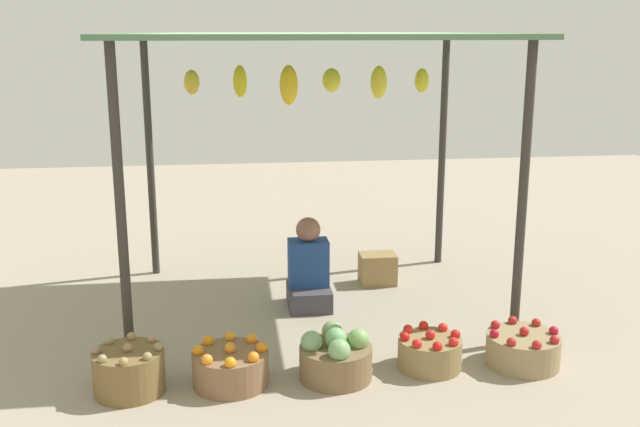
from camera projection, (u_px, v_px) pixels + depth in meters
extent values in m
plane|color=#A29482|center=(312.00, 304.00, 6.44)|extent=(14.00, 14.00, 0.00)
cylinder|color=#38332D|center=(121.00, 211.00, 5.00)|extent=(0.07, 0.07, 2.25)
cylinder|color=#38332D|center=(523.00, 199.00, 5.35)|extent=(0.07, 0.07, 2.25)
cylinder|color=#38332D|center=(150.00, 159.00, 6.98)|extent=(0.07, 0.07, 2.25)
cylinder|color=#38332D|center=(442.00, 153.00, 7.32)|extent=(0.07, 0.07, 2.25)
cube|color=#537A58|center=(311.00, 36.00, 5.88)|extent=(3.14, 2.35, 0.04)
ellipsoid|color=yellow|center=(192.00, 82.00, 6.15)|extent=(0.13, 0.13, 0.20)
ellipsoid|color=yellow|center=(240.00, 81.00, 6.25)|extent=(0.12, 0.12, 0.27)
ellipsoid|color=yellow|center=(289.00, 85.00, 5.83)|extent=(0.14, 0.14, 0.31)
ellipsoid|color=yellow|center=(332.00, 80.00, 6.37)|extent=(0.16, 0.16, 0.21)
ellipsoid|color=yellow|center=(379.00, 82.00, 6.13)|extent=(0.14, 0.14, 0.27)
ellipsoid|color=yellow|center=(422.00, 81.00, 6.35)|extent=(0.12, 0.12, 0.21)
cube|color=#403E47|center=(309.00, 297.00, 6.35)|extent=(0.36, 0.44, 0.18)
cube|color=navy|center=(308.00, 263.00, 6.33)|extent=(0.34, 0.22, 0.40)
sphere|color=#8C5E4E|center=(308.00, 230.00, 6.26)|extent=(0.21, 0.21, 0.21)
cylinder|color=brown|center=(129.00, 371.00, 4.85)|extent=(0.47, 0.47, 0.29)
sphere|color=#A37F59|center=(128.00, 348.00, 4.81)|extent=(0.06, 0.06, 0.06)
sphere|color=#9A8459|center=(158.00, 347.00, 4.83)|extent=(0.06, 0.06, 0.06)
sphere|color=tan|center=(151.00, 339.00, 4.96)|extent=(0.06, 0.06, 0.06)
sphere|color=#A48459|center=(131.00, 336.00, 5.00)|extent=(0.06, 0.06, 0.06)
sphere|color=#968758|center=(109.00, 341.00, 4.93)|extent=(0.06, 0.06, 0.06)
sphere|color=#99775D|center=(96.00, 350.00, 4.78)|extent=(0.06, 0.06, 0.06)
sphere|color=#948958|center=(102.00, 359.00, 4.66)|extent=(0.06, 0.06, 0.06)
sphere|color=#A0874E|center=(124.00, 362.00, 4.62)|extent=(0.06, 0.06, 0.06)
sphere|color=#938551|center=(147.00, 357.00, 4.69)|extent=(0.06, 0.06, 0.06)
cylinder|color=#836042|center=(231.00, 368.00, 4.96)|extent=(0.51, 0.51, 0.23)
sphere|color=orange|center=(230.00, 348.00, 4.92)|extent=(0.08, 0.08, 0.08)
sphere|color=orange|center=(262.00, 347.00, 4.95)|extent=(0.08, 0.08, 0.08)
sphere|color=orange|center=(252.00, 339.00, 5.08)|extent=(0.08, 0.08, 0.08)
sphere|color=orange|center=(230.00, 336.00, 5.13)|extent=(0.08, 0.08, 0.08)
sphere|color=orange|center=(208.00, 341.00, 5.05)|extent=(0.08, 0.08, 0.08)
sphere|color=orange|center=(198.00, 351.00, 4.90)|extent=(0.08, 0.08, 0.08)
sphere|color=orange|center=(207.00, 360.00, 4.76)|extent=(0.08, 0.08, 0.08)
sphere|color=orange|center=(230.00, 363.00, 4.72)|extent=(0.08, 0.08, 0.08)
sphere|color=orange|center=(253.00, 357.00, 4.80)|extent=(0.08, 0.08, 0.08)
cylinder|color=brown|center=(335.00, 362.00, 5.04)|extent=(0.50, 0.50, 0.23)
sphere|color=#72AE6D|center=(335.00, 338.00, 5.00)|extent=(0.15, 0.15, 0.15)
sphere|color=#79A65B|center=(358.00, 339.00, 5.02)|extent=(0.15, 0.15, 0.15)
sphere|color=#7C9E66|center=(332.00, 331.00, 5.16)|extent=(0.15, 0.15, 0.15)
sphere|color=#7CA66F|center=(312.00, 342.00, 4.99)|extent=(0.15, 0.15, 0.15)
sphere|color=#77A968|center=(339.00, 350.00, 4.85)|extent=(0.15, 0.15, 0.15)
cylinder|color=olive|center=(430.00, 353.00, 5.20)|extent=(0.45, 0.45, 0.22)
sphere|color=red|center=(430.00, 335.00, 5.16)|extent=(0.07, 0.07, 0.07)
sphere|color=red|center=(455.00, 334.00, 5.19)|extent=(0.07, 0.07, 0.07)
sphere|color=red|center=(443.00, 328.00, 5.30)|extent=(0.07, 0.07, 0.07)
sphere|color=red|center=(424.00, 326.00, 5.34)|extent=(0.07, 0.07, 0.07)
sphere|color=red|center=(408.00, 329.00, 5.27)|extent=(0.07, 0.07, 0.07)
sphere|color=red|center=(405.00, 337.00, 5.14)|extent=(0.07, 0.07, 0.07)
sphere|color=red|center=(417.00, 344.00, 5.03)|extent=(0.07, 0.07, 0.07)
sphere|color=red|center=(437.00, 346.00, 4.99)|extent=(0.07, 0.07, 0.07)
sphere|color=red|center=(454.00, 342.00, 5.06)|extent=(0.07, 0.07, 0.07)
cylinder|color=#958159|center=(523.00, 350.00, 5.25)|extent=(0.52, 0.52, 0.22)
sphere|color=red|center=(524.00, 331.00, 5.21)|extent=(0.07, 0.07, 0.07)
sphere|color=#B5162C|center=(554.00, 331.00, 5.24)|extent=(0.07, 0.07, 0.07)
sphere|color=#A9261A|center=(536.00, 323.00, 5.38)|extent=(0.07, 0.07, 0.07)
sphere|color=#B02624|center=(513.00, 321.00, 5.43)|extent=(0.07, 0.07, 0.07)
sphere|color=red|center=(495.00, 325.00, 5.35)|extent=(0.07, 0.07, 0.07)
sphere|color=#B6162A|center=(494.00, 334.00, 5.19)|extent=(0.07, 0.07, 0.07)
sphere|color=#A9241F|center=(511.00, 342.00, 5.05)|extent=(0.07, 0.07, 0.07)
sphere|color=red|center=(537.00, 345.00, 5.01)|extent=(0.07, 0.07, 0.07)
sphere|color=#B52123|center=(555.00, 340.00, 5.09)|extent=(0.07, 0.07, 0.07)
cube|color=#987949|center=(378.00, 269.00, 6.92)|extent=(0.33, 0.24, 0.29)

